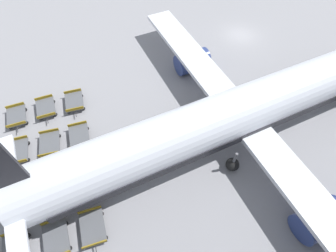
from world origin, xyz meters
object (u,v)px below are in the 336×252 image
at_px(baggage_dolly_row_mid_b_col_a, 74,102).
at_px(baggage_dolly_row_mid_b_col_c, 84,178).
at_px(baggage_dolly_row_near_col_c, 17,195).
at_px(baggage_dolly_row_near_col_d, 16,251).
at_px(baggage_dolly_row_mid_a_col_a, 46,108).
at_px(baggage_dolly_row_mid_b_col_b, 79,136).
at_px(baggage_dolly_row_mid_b_col_d, 93,228).
at_px(baggage_dolly_row_mid_a_col_d, 56,239).
at_px(baggage_dolly_row_near_col_a, 17,116).
at_px(baggage_dolly_row_mid_a_col_c, 51,186).
at_px(baggage_dolly_row_mid_a_col_b, 50,144).
at_px(airplane, 254,107).
at_px(baggage_dolly_row_near_col_b, 18,152).

xyz_separation_m(baggage_dolly_row_mid_b_col_a, baggage_dolly_row_mid_b_col_c, (8.93, -1.06, 0.00)).
distance_m(baggage_dolly_row_near_col_c, baggage_dolly_row_near_col_d, 4.36).
height_order(baggage_dolly_row_mid_a_col_a, baggage_dolly_row_mid_b_col_b, same).
bearing_deg(baggage_dolly_row_mid_b_col_b, baggage_dolly_row_mid_b_col_d, -5.82).
height_order(baggage_dolly_row_near_col_c, baggage_dolly_row_mid_a_col_d, same).
height_order(baggage_dolly_row_near_col_a, baggage_dolly_row_near_col_c, same).
height_order(baggage_dolly_row_mid_a_col_c, baggage_dolly_row_mid_a_col_d, same).
distance_m(baggage_dolly_row_near_col_a, baggage_dolly_row_mid_a_col_d, 13.39).
bearing_deg(baggage_dolly_row_mid_b_col_c, baggage_dolly_row_mid_a_col_d, -36.48).
bearing_deg(baggage_dolly_row_mid_a_col_b, baggage_dolly_row_mid_a_col_a, 176.14).
relative_size(airplane, baggage_dolly_row_mid_a_col_b, 13.44).
height_order(baggage_dolly_row_near_col_b, baggage_dolly_row_near_col_c, same).
relative_size(baggage_dolly_row_mid_a_col_b, baggage_dolly_row_mid_a_col_d, 1.02).
xyz_separation_m(baggage_dolly_row_near_col_c, baggage_dolly_row_mid_b_col_a, (-8.29, 6.35, 0.00)).
relative_size(baggage_dolly_row_near_col_d, baggage_dolly_row_mid_b_col_c, 1.00).
height_order(baggage_dolly_row_mid_a_col_d, baggage_dolly_row_mid_b_col_b, same).
bearing_deg(baggage_dolly_row_mid_a_col_a, airplane, 59.85).
bearing_deg(baggage_dolly_row_mid_a_col_b, baggage_dolly_row_mid_b_col_c, 24.38).
relative_size(baggage_dolly_row_near_col_b, baggage_dolly_row_mid_a_col_b, 0.99).
bearing_deg(baggage_dolly_row_near_col_b, baggage_dolly_row_mid_b_col_d, 26.27).
height_order(baggage_dolly_row_mid_a_col_b, baggage_dolly_row_mid_b_col_c, same).
relative_size(airplane, baggage_dolly_row_mid_b_col_d, 13.52).
bearing_deg(baggage_dolly_row_near_col_b, baggage_dolly_row_mid_a_col_d, 12.04).
xyz_separation_m(baggage_dolly_row_mid_b_col_b, baggage_dolly_row_mid_b_col_d, (8.71, -0.89, 0.00)).
bearing_deg(baggage_dolly_row_near_col_a, baggage_dolly_row_mid_b_col_d, 17.59).
height_order(baggage_dolly_row_near_col_c, baggage_dolly_row_near_col_d, same).
height_order(baggage_dolly_row_near_col_d, baggage_dolly_row_mid_b_col_b, same).
bearing_deg(baggage_dolly_row_near_col_d, baggage_dolly_row_mid_a_col_c, 142.65).
xyz_separation_m(baggage_dolly_row_near_col_a, baggage_dolly_row_near_col_d, (12.98, -1.15, 0.00)).
height_order(baggage_dolly_row_mid_b_col_a, baggage_dolly_row_mid_b_col_c, same).
relative_size(baggage_dolly_row_mid_b_col_b, baggage_dolly_row_mid_b_col_c, 1.00).
distance_m(baggage_dolly_row_near_col_a, baggage_dolly_row_mid_b_col_d, 14.27).
distance_m(baggage_dolly_row_mid_b_col_b, baggage_dolly_row_mid_b_col_d, 8.76).
distance_m(baggage_dolly_row_near_col_b, baggage_dolly_row_mid_a_col_b, 2.79).
bearing_deg(baggage_dolly_row_mid_a_col_b, baggage_dolly_row_mid_a_col_c, -7.66).
distance_m(baggage_dolly_row_near_col_a, baggage_dolly_row_mid_b_col_a, 5.69).
height_order(airplane, baggage_dolly_row_mid_b_col_c, airplane).
bearing_deg(baggage_dolly_row_mid_a_col_d, baggage_dolly_row_mid_a_col_a, 174.93).
bearing_deg(baggage_dolly_row_mid_a_col_a, baggage_dolly_row_near_col_a, -90.94).
bearing_deg(baggage_dolly_row_mid_b_col_c, baggage_dolly_row_mid_b_col_d, -4.00).
distance_m(baggage_dolly_row_near_col_b, baggage_dolly_row_mid_b_col_d, 10.31).
xyz_separation_m(airplane, baggage_dolly_row_mid_a_col_d, (3.08, -18.67, -2.81)).
distance_m(baggage_dolly_row_mid_a_col_a, baggage_dolly_row_mid_a_col_b, 4.62).
bearing_deg(baggage_dolly_row_near_col_c, baggage_dolly_row_mid_b_col_d, 45.15).
height_order(baggage_dolly_row_near_col_a, baggage_dolly_row_near_col_b, same).
bearing_deg(baggage_dolly_row_mid_a_col_a, baggage_dolly_row_near_col_c, -22.16).
relative_size(baggage_dolly_row_near_col_c, baggage_dolly_row_mid_a_col_a, 1.01).
distance_m(baggage_dolly_row_near_col_c, baggage_dolly_row_mid_b_col_a, 10.44).
relative_size(airplane, baggage_dolly_row_near_col_c, 13.52).
bearing_deg(baggage_dolly_row_mid_b_col_d, baggage_dolly_row_mid_a_col_b, -168.66).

